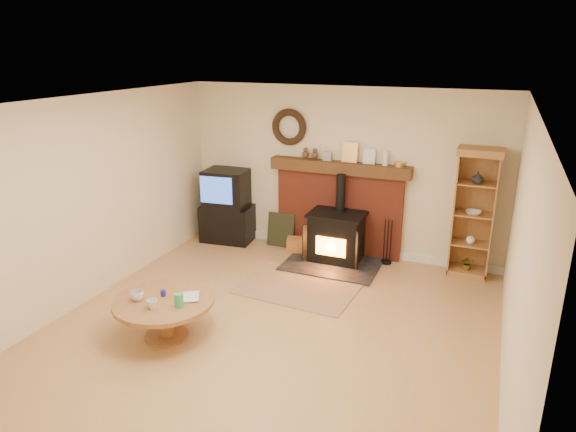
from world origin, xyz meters
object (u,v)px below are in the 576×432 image
at_px(curio_cabinet, 474,213).
at_px(wood_stove, 336,238).
at_px(coffee_table, 164,306).
at_px(tv_unit, 227,207).

bearing_deg(curio_cabinet, wood_stove, -171.74).
bearing_deg(curio_cabinet, coffee_table, -134.50).
xyz_separation_m(tv_unit, coffee_table, (0.84, -3.00, -0.20)).
relative_size(wood_stove, coffee_table, 1.24).
height_order(wood_stove, coffee_table, wood_stove).
height_order(tv_unit, curio_cabinet, curio_cabinet).
bearing_deg(tv_unit, curio_cabinet, 1.26).
height_order(tv_unit, coffee_table, tv_unit).
bearing_deg(coffee_table, tv_unit, 105.65).
relative_size(curio_cabinet, coffee_table, 1.65).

